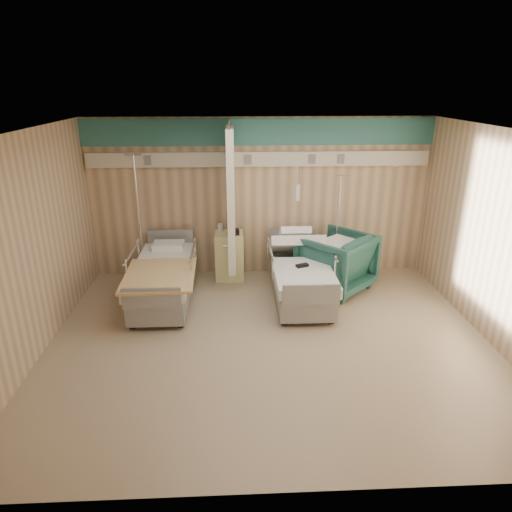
% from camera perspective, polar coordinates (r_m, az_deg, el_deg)
% --- Properties ---
extents(ground, '(6.00, 5.00, 0.00)m').
position_cam_1_polar(ground, '(6.40, 1.64, -10.50)').
color(ground, gray).
rests_on(ground, ground).
extents(room_walls, '(6.04, 5.04, 2.82)m').
position_cam_1_polar(room_walls, '(5.90, 1.34, 6.46)').
color(room_walls, tan).
rests_on(room_walls, ground).
extents(bed_right, '(1.00, 2.16, 0.63)m').
position_cam_1_polar(bed_right, '(7.46, 5.51, -3.06)').
color(bed_right, silver).
rests_on(bed_right, ground).
extents(bed_left, '(1.00, 2.16, 0.63)m').
position_cam_1_polar(bed_left, '(7.48, -11.45, -3.35)').
color(bed_left, silver).
rests_on(bed_left, ground).
extents(bedside_cabinet, '(0.50, 0.48, 0.85)m').
position_cam_1_polar(bedside_cabinet, '(8.18, -3.34, 0.03)').
color(bedside_cabinet, '#E0DD8C').
rests_on(bedside_cabinet, ground).
extents(visitor_armchair, '(1.50, 1.50, 0.98)m').
position_cam_1_polar(visitor_armchair, '(7.83, 9.91, -0.72)').
color(visitor_armchair, '#1F4E46').
rests_on(visitor_armchair, ground).
extents(waffle_blanket, '(0.80, 0.80, 0.07)m').
position_cam_1_polar(waffle_blanket, '(7.63, 10.43, 2.86)').
color(waffle_blanket, silver).
rests_on(waffle_blanket, visitor_armchair).
extents(iv_stand_right, '(0.33, 0.33, 1.86)m').
position_cam_1_polar(iv_stand_right, '(8.37, 9.89, -0.07)').
color(iv_stand_right, silver).
rests_on(iv_stand_right, ground).
extents(iv_stand_left, '(0.40, 0.40, 2.25)m').
position_cam_1_polar(iv_stand_left, '(8.28, -13.99, -0.04)').
color(iv_stand_left, silver).
rests_on(iv_stand_left, ground).
extents(call_remote, '(0.21, 0.15, 0.04)m').
position_cam_1_polar(call_remote, '(7.17, 5.80, -1.19)').
color(call_remote, black).
rests_on(call_remote, bed_right).
extents(tan_blanket, '(1.06, 1.32, 0.04)m').
position_cam_1_polar(tan_blanket, '(6.92, -11.94, -2.36)').
color(tan_blanket, tan).
rests_on(tan_blanket, bed_left).
extents(toiletry_bag, '(0.21, 0.16, 0.11)m').
position_cam_1_polar(toiletry_bag, '(7.93, -2.85, 3.03)').
color(toiletry_bag, black).
rests_on(toiletry_bag, bedside_cabinet).
extents(white_cup, '(0.10, 0.10, 0.13)m').
position_cam_1_polar(white_cup, '(8.16, -4.49, 3.61)').
color(white_cup, white).
rests_on(white_cup, bedside_cabinet).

